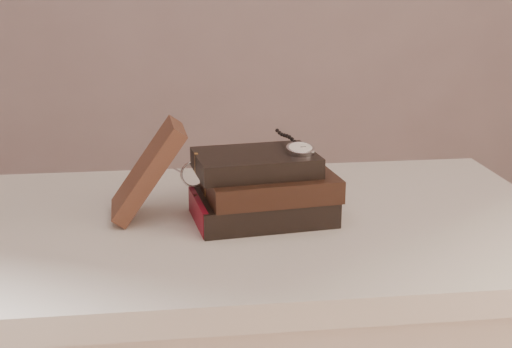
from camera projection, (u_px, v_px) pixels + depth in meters
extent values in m
cube|color=beige|center=(253.00, 229.00, 1.15)|extent=(1.00, 0.60, 0.04)
cube|color=white|center=(253.00, 263.00, 1.16)|extent=(0.88, 0.49, 0.08)
cylinder|color=white|center=(443.00, 339.00, 1.55)|extent=(0.05, 0.05, 0.71)
cube|color=black|center=(262.00, 207.00, 1.13)|extent=(0.23, 0.17, 0.04)
cube|color=beige|center=(264.00, 206.00, 1.13)|extent=(0.22, 0.16, 0.03)
cube|color=gold|center=(195.00, 208.00, 1.13)|extent=(0.01, 0.01, 0.04)
cube|color=maroon|center=(198.00, 212.00, 1.11)|extent=(0.03, 0.14, 0.04)
cube|color=black|center=(270.00, 185.00, 1.12)|extent=(0.22, 0.16, 0.04)
cube|color=beige|center=(272.00, 185.00, 1.12)|extent=(0.21, 0.15, 0.03)
cube|color=gold|center=(207.00, 186.00, 1.11)|extent=(0.01, 0.01, 0.04)
cube|color=black|center=(255.00, 163.00, 1.12)|extent=(0.20, 0.15, 0.03)
cube|color=beige|center=(257.00, 162.00, 1.12)|extent=(0.19, 0.14, 0.02)
cube|color=gold|center=(196.00, 163.00, 1.11)|extent=(0.01, 0.01, 0.03)
cube|color=#3C2017|center=(148.00, 170.00, 1.12)|extent=(0.13, 0.11, 0.16)
cylinder|color=silver|center=(300.00, 150.00, 1.11)|extent=(0.05, 0.05, 0.02)
cylinder|color=white|center=(300.00, 148.00, 1.10)|extent=(0.04, 0.04, 0.01)
torus|color=silver|center=(300.00, 148.00, 1.11)|extent=(0.05, 0.05, 0.01)
cylinder|color=silver|center=(295.00, 146.00, 1.13)|extent=(0.01, 0.01, 0.01)
cube|color=black|center=(299.00, 146.00, 1.11)|extent=(0.00, 0.01, 0.00)
cube|color=black|center=(303.00, 147.00, 1.11)|extent=(0.01, 0.00, 0.00)
sphere|color=black|center=(295.00, 142.00, 1.14)|extent=(0.01, 0.01, 0.01)
sphere|color=black|center=(292.00, 139.00, 1.15)|extent=(0.01, 0.01, 0.01)
sphere|color=black|center=(289.00, 137.00, 1.16)|extent=(0.01, 0.01, 0.01)
sphere|color=black|center=(287.00, 136.00, 1.17)|extent=(0.01, 0.01, 0.01)
sphere|color=black|center=(284.00, 135.00, 1.18)|extent=(0.01, 0.01, 0.01)
sphere|color=black|center=(282.00, 134.00, 1.19)|extent=(0.01, 0.01, 0.01)
sphere|color=black|center=(280.00, 133.00, 1.20)|extent=(0.01, 0.01, 0.01)
sphere|color=black|center=(277.00, 130.00, 1.22)|extent=(0.01, 0.01, 0.01)
torus|color=silver|center=(193.00, 174.00, 1.16)|extent=(0.04, 0.02, 0.04)
torus|color=silver|center=(221.00, 172.00, 1.17)|extent=(0.04, 0.02, 0.04)
cylinder|color=silver|center=(207.00, 172.00, 1.16)|extent=(0.01, 0.00, 0.00)
cylinder|color=silver|center=(177.00, 170.00, 1.20)|extent=(0.01, 0.10, 0.02)
cylinder|color=silver|center=(227.00, 167.00, 1.22)|extent=(0.01, 0.10, 0.02)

